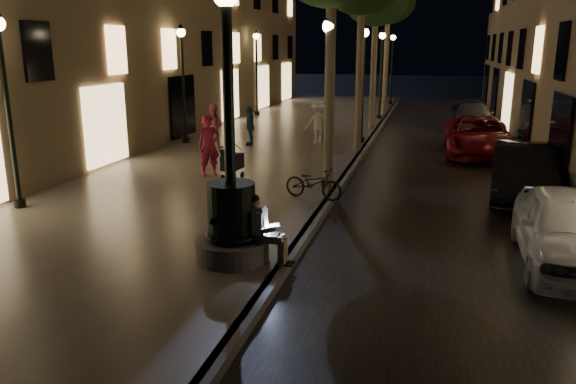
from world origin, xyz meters
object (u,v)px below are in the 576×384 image
(pedestrian_white, at_px, (318,122))
(pedestrian_red, at_px, (209,146))
(lamp_curb_d, at_px, (392,59))
(lamp_curb_c, at_px, (381,63))
(tree_far, at_px, (388,3))
(car_rear, at_px, (471,116))
(lamp_left_a, at_px, (5,85))
(bicycle, at_px, (313,183))
(seated_man_laptop, at_px, (263,227))
(lamp_left_c, at_px, (257,62))
(fountain_lamppost, at_px, (231,208))
(lamp_left_b, at_px, (183,69))
(pedestrian_pink, at_px, (213,126))
(stroller, at_px, (232,162))
(lamp_curb_b, at_px, (363,68))
(car_third, at_px, (478,137))
(lamp_curb_a, at_px, (328,80))
(pedestrian_blue, at_px, (250,126))
(car_second, at_px, (523,172))
(tree_third, at_px, (376,1))
(car_front, at_px, (567,229))

(pedestrian_white, bearing_deg, pedestrian_red, 48.77)
(lamp_curb_d, bearing_deg, lamp_curb_c, -90.00)
(tree_far, distance_m, car_rear, 8.42)
(lamp_left_a, xyz_separation_m, bicycle, (7.00, 2.65, -2.61))
(seated_man_laptop, relative_size, lamp_left_c, 0.27)
(fountain_lamppost, height_order, pedestrian_white, fountain_lamppost)
(lamp_left_b, relative_size, car_rear, 0.99)
(pedestrian_red, bearing_deg, pedestrian_pink, 75.44)
(lamp_left_b, xyz_separation_m, car_rear, (11.82, 7.93, -2.53))
(lamp_left_b, bearing_deg, lamp_curb_c, 54.63)
(stroller, height_order, bicycle, stroller)
(lamp_curb_b, relative_size, car_third, 0.90)
(lamp_curb_b, relative_size, bicycle, 2.96)
(pedestrian_red, distance_m, pedestrian_white, 6.97)
(tree_far, relative_size, lamp_curb_c, 1.56)
(lamp_curb_b, bearing_deg, seated_man_laptop, -90.36)
(stroller, relative_size, pedestrian_white, 0.62)
(lamp_curb_a, bearing_deg, pedestrian_white, 103.41)
(lamp_left_a, bearing_deg, lamp_left_c, 90.00)
(pedestrian_blue, bearing_deg, pedestrian_pink, -60.33)
(car_rear, height_order, pedestrian_pink, pedestrian_pink)
(lamp_left_b, height_order, stroller, lamp_left_b)
(lamp_curb_b, xyz_separation_m, car_second, (5.37, -7.21, -2.48))
(tree_far, xyz_separation_m, pedestrian_pink, (-5.56, -12.96, -5.36))
(lamp_curb_d, distance_m, lamp_left_c, 10.70)
(lamp_left_a, bearing_deg, lamp_curb_c, 70.46)
(car_rear, bearing_deg, car_second, -91.52)
(tree_third, distance_m, lamp_curb_b, 4.94)
(car_front, bearing_deg, lamp_left_b, 142.81)
(fountain_lamppost, xyz_separation_m, tree_third, (0.70, 18.00, 4.93))
(bicycle, bearing_deg, lamp_left_b, 57.63)
(tree_third, xyz_separation_m, lamp_left_b, (-7.10, -6.00, -2.90))
(bicycle, bearing_deg, car_second, -54.57)
(stroller, bearing_deg, pedestrian_white, 86.98)
(fountain_lamppost, distance_m, lamp_left_b, 13.75)
(pedestrian_blue, distance_m, bicycle, 8.57)
(lamp_left_b, xyz_separation_m, car_front, (12.60, -10.21, -2.50))
(seated_man_laptop, relative_size, car_second, 0.28)
(seated_man_laptop, xyz_separation_m, tree_third, (0.09, 18.00, 5.24))
(pedestrian_pink, xyz_separation_m, pedestrian_white, (3.77, 2.14, 0.00))
(fountain_lamppost, bearing_deg, seated_man_laptop, 0.00)
(seated_man_laptop, height_order, pedestrian_red, pedestrian_red)
(lamp_curb_b, distance_m, stroller, 8.73)
(stroller, distance_m, pedestrian_pink, 5.52)
(tree_third, relative_size, bicycle, 4.43)
(car_front, relative_size, pedestrian_blue, 2.76)
(bicycle, bearing_deg, lamp_left_a, 124.77)
(car_third, relative_size, bicycle, 3.27)
(car_front, height_order, pedestrian_red, pedestrian_red)
(fountain_lamppost, distance_m, car_front, 6.47)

